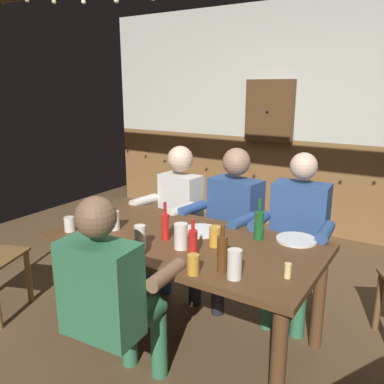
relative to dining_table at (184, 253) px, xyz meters
The scene contains 25 objects.
ground_plane 0.64m from the dining_table, 90.00° to the left, with size 6.49×6.49×0.00m, color brown.
back_wall_upper 2.83m from the dining_table, 90.00° to the left, with size 5.41×0.12×1.53m, color beige.
back_wall_wainscot 2.55m from the dining_table, 90.00° to the left, with size 5.41×0.12×1.08m, color brown.
dining_table is the anchor object (origin of this frame).
person_0 0.87m from the dining_table, 128.41° to the left, with size 0.53×0.52×1.20m.
person_1 0.68m from the dining_table, 90.89° to the left, with size 0.59×0.57×1.22m.
person_2 0.87m from the dining_table, 52.06° to the left, with size 0.55×0.54×1.23m.
person_3 0.68m from the dining_table, 90.46° to the right, with size 0.56×0.53×1.19m.
table_candle 0.78m from the dining_table, 12.56° to the right, with size 0.04×0.04×0.08m, color #F9E08C.
plate_0 0.73m from the dining_table, 29.51° to the left, with size 0.26×0.26×0.01m, color white.
plate_1 0.20m from the dining_table, 79.91° to the left, with size 0.26×0.26×0.01m, color white.
bottle_0 0.52m from the dining_table, 31.66° to the left, with size 0.06×0.06×0.27m.
bottle_1 0.22m from the dining_table, 143.74° to the right, with size 0.05×0.05×0.25m.
bottle_2 0.31m from the dining_table, 44.29° to the right, with size 0.05×0.05×0.22m.
bottle_3 0.55m from the dining_table, 33.07° to the right, with size 0.06×0.06×0.26m.
pint_glass_0 0.53m from the dining_table, 50.93° to the right, with size 0.06×0.06×0.11m, color gold.
pint_glass_1 0.78m from the dining_table, behind, with size 0.07×0.07×0.12m, color gold.
pint_glass_2 0.81m from the dining_table, 157.98° to the right, with size 0.07×0.07×0.10m, color white.
pint_glass_3 0.24m from the dining_table, 62.70° to the right, with size 0.08×0.08×0.16m, color white.
pint_glass_4 0.54m from the dining_table, 167.81° to the right, with size 0.07×0.07×0.13m, color white.
pint_glass_5 0.35m from the dining_table, 115.65° to the right, with size 0.07×0.07×0.15m, color white.
pint_glass_6 0.28m from the dining_table, ahead, with size 0.07×0.07×0.13m, color gold.
pint_glass_7 0.71m from the dining_table, 168.57° to the right, with size 0.07×0.07×0.12m, color #4C2D19.
pint_glass_8 0.64m from the dining_table, 31.42° to the right, with size 0.08×0.08×0.16m, color white.
wall_dart_cabinet 2.58m from the dining_table, 99.34° to the left, with size 0.56×0.15×0.70m.
Camera 1 is at (1.33, -2.15, 1.68)m, focal length 37.09 mm.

